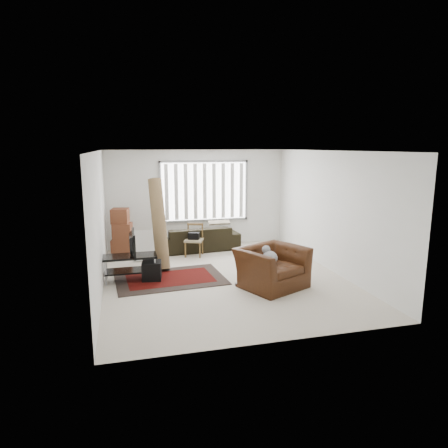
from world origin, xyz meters
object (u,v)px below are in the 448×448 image
(moving_boxes, at_px, (122,234))
(side_chair, at_px, (194,238))
(armchair, at_px, (272,265))
(sofa, at_px, (198,235))
(tv_stand, at_px, (130,262))

(moving_boxes, height_order, side_chair, moving_boxes)
(moving_boxes, relative_size, armchair, 0.79)
(side_chair, bearing_deg, sofa, 91.68)
(moving_boxes, height_order, armchair, moving_boxes)
(sofa, distance_m, armchair, 3.37)
(side_chair, distance_m, armchair, 2.90)
(armchair, bearing_deg, side_chair, 87.71)
(tv_stand, bearing_deg, side_chair, 44.17)
(tv_stand, xyz_separation_m, moving_boxes, (-0.15, 1.98, 0.18))
(tv_stand, bearing_deg, moving_boxes, 94.38)
(moving_boxes, bearing_deg, armchair, -46.59)
(tv_stand, height_order, moving_boxes, moving_boxes)
(moving_boxes, bearing_deg, side_chair, -11.97)
(moving_boxes, relative_size, sofa, 0.56)
(sofa, bearing_deg, armchair, 101.09)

